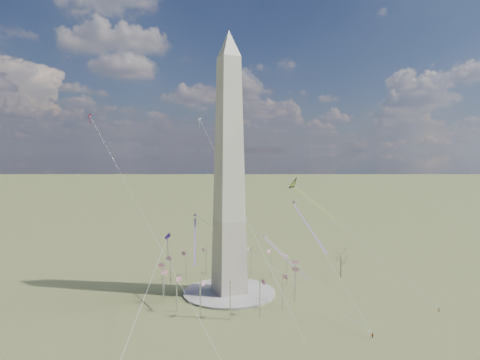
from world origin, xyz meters
name	(u,v)px	position (x,y,z in m)	size (l,w,h in m)	color
ground	(229,293)	(0.00, 0.00, 0.00)	(2000.00, 2000.00, 0.00)	#525A2D
plaza	(229,292)	(0.00, 0.00, 0.40)	(36.00, 36.00, 0.80)	#A49C96
washington_monument	(229,171)	(0.00, 0.00, 47.95)	(15.56, 15.56, 100.00)	beige
flagpole_ring	(229,275)	(0.00, 0.00, 7.27)	(54.40, 54.40, 13.00)	silver
tree_near	(341,257)	(53.13, -0.78, 8.85)	(7.09, 7.09, 12.41)	#3E2B26
person_east	(439,310)	(58.02, -48.21, 0.87)	(0.63, 0.42, 1.74)	gray
person_centre	(372,336)	(22.98, -54.51, 0.79)	(0.92, 0.38, 1.57)	gray
kite_delta_black	(296,186)	(36.99, 11.38, 39.91)	(16.62, 20.59, 17.94)	black
kite_diamond_purple	(168,239)	(-24.52, -0.80, 23.70)	(1.76, 3.05, 9.66)	#421B7B
kite_streamer_left	(304,219)	(24.48, -14.85, 29.83)	(2.27, 24.05, 16.51)	#DE234A
kite_streamer_mid	(195,232)	(-14.35, -1.36, 25.59)	(8.64, 21.28, 15.20)	#DE234A
kite_streamer_right	(278,251)	(23.01, 1.83, 14.28)	(10.47, 21.82, 15.93)	#DE234A
kite_small_red	(90,116)	(-46.99, 34.10, 69.58)	(1.30, 1.54, 4.12)	red
kite_small_white	(200,120)	(4.94, 47.86, 70.52)	(1.72, 1.78, 5.05)	silver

